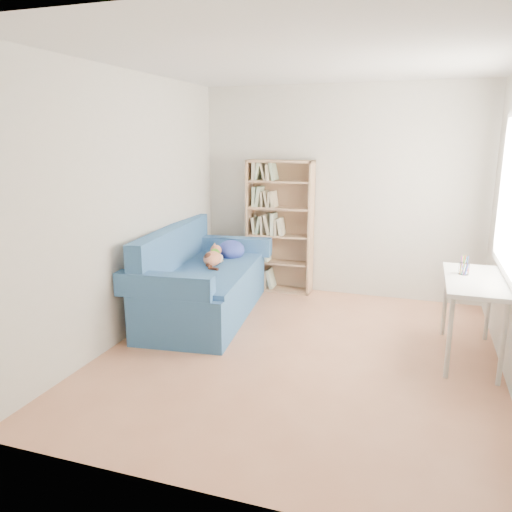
# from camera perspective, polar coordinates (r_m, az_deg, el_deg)

# --- Properties ---
(ground) EXTENTS (4.00, 4.00, 0.00)m
(ground) POSITION_cam_1_polar(r_m,az_deg,el_deg) (4.77, 5.00, -11.05)
(ground) COLOR #AF6F4F
(ground) RESTS_ON ground
(room_shell) EXTENTS (3.54, 4.04, 2.62)m
(room_shell) POSITION_cam_1_polar(r_m,az_deg,el_deg) (4.36, 6.83, 8.92)
(room_shell) COLOR silver
(room_shell) RESTS_ON ground
(sofa) EXTENTS (1.17, 2.12, 1.00)m
(sofa) POSITION_cam_1_polar(r_m,az_deg,el_deg) (5.65, -6.20, -3.11)
(sofa) COLOR navy
(sofa) RESTS_ON ground
(bookshelf) EXTENTS (0.85, 0.26, 1.69)m
(bookshelf) POSITION_cam_1_polar(r_m,az_deg,el_deg) (6.43, 2.72, 2.77)
(bookshelf) COLOR tan
(bookshelf) RESTS_ON ground
(desk) EXTENTS (0.50, 1.09, 0.75)m
(desk) POSITION_cam_1_polar(r_m,az_deg,el_deg) (4.85, 23.66, -3.34)
(desk) COLOR white
(desk) RESTS_ON ground
(pen_cup) EXTENTS (0.09, 0.09, 0.18)m
(pen_cup) POSITION_cam_1_polar(r_m,az_deg,el_deg) (4.92, 22.67, -1.20)
(pen_cup) COLOR white
(pen_cup) RESTS_ON desk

